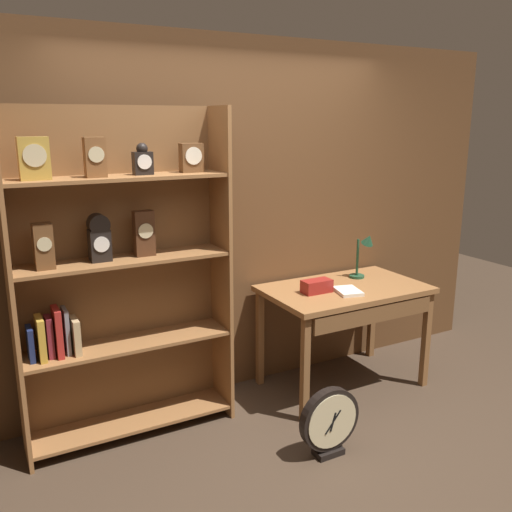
# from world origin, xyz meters

# --- Properties ---
(ground_plane) EXTENTS (10.00, 10.00, 0.00)m
(ground_plane) POSITION_xyz_m (0.00, 0.00, 0.00)
(ground_plane) COLOR #3D2D21
(back_wood_panel) EXTENTS (4.80, 0.05, 2.60)m
(back_wood_panel) POSITION_xyz_m (0.00, 1.34, 1.30)
(back_wood_panel) COLOR brown
(back_wood_panel) RESTS_ON ground
(bookshelf) EXTENTS (1.34, 0.32, 2.11)m
(bookshelf) POSITION_xyz_m (-0.94, 1.06, 1.07)
(bookshelf) COLOR brown
(bookshelf) RESTS_ON ground
(workbench) EXTENTS (1.21, 0.73, 0.80)m
(workbench) POSITION_xyz_m (0.73, 0.89, 0.71)
(workbench) COLOR brown
(workbench) RESTS_ON ground
(desk_lamp) EXTENTS (0.17, 0.17, 0.37)m
(desk_lamp) POSITION_xyz_m (1.01, 1.04, 1.02)
(desk_lamp) COLOR #1E472D
(desk_lamp) RESTS_ON workbench
(toolbox_small) EXTENTS (0.22, 0.11, 0.09)m
(toolbox_small) POSITION_xyz_m (0.47, 0.90, 0.85)
(toolbox_small) COLOR maroon
(toolbox_small) RESTS_ON workbench
(open_repair_manual) EXTENTS (0.21, 0.25, 0.02)m
(open_repair_manual) POSITION_xyz_m (0.66, 0.78, 0.81)
(open_repair_manual) COLOR silver
(open_repair_manual) RESTS_ON workbench
(round_clock_large) EXTENTS (0.41, 0.11, 0.45)m
(round_clock_large) POSITION_xyz_m (0.09, 0.19, 0.23)
(round_clock_large) COLOR black
(round_clock_large) RESTS_ON ground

